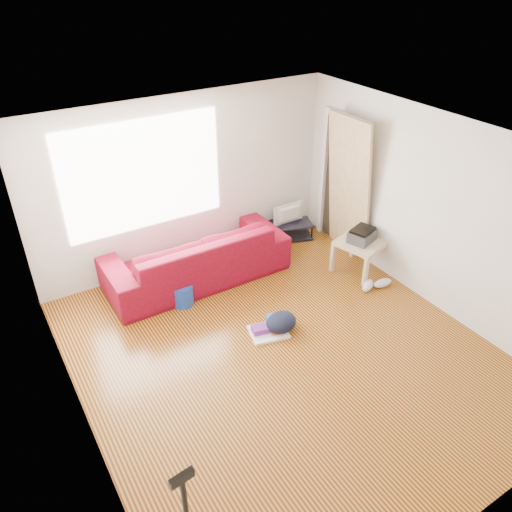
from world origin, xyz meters
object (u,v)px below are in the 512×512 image
sofa (198,278)px  side_table (361,246)px  tv_stand (290,230)px  bucket (183,303)px  backpack (281,329)px  cleaning_tray (269,329)px

sofa → side_table: side_table is taller
tv_stand → bucket: bearing=-142.8°
backpack → bucket: bearing=113.0°
sofa → backpack: 1.63m
bucket → backpack: bearing=-54.1°
sofa → bucket: (-0.44, -0.44, 0.00)m
cleaning_tray → backpack: 0.17m
backpack → cleaning_tray: bearing=154.8°
tv_stand → bucket: 2.37m
side_table → bucket: bearing=166.3°
cleaning_tray → bucket: bearing=121.0°
sofa → side_table: bearing=153.2°
side_table → cleaning_tray: 1.99m
side_table → cleaning_tray: (-1.89, -0.48, -0.37)m
sofa → backpack: size_ratio=6.22×
sofa → side_table: size_ratio=3.41×
side_table → sofa: bearing=153.2°
sofa → cleaning_tray: (0.22, -1.55, 0.05)m
sofa → cleaning_tray: 1.56m
tv_stand → cleaning_tray: bearing=-111.6°
side_table → backpack: side_table is taller
bucket → backpack: bucket is taller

